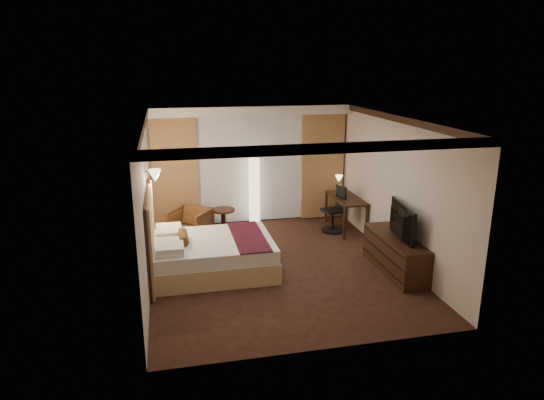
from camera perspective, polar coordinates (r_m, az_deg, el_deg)
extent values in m
cube|color=black|center=(8.98, 0.56, -7.76)|extent=(4.50, 5.50, 0.01)
cube|color=white|center=(8.28, 0.61, 9.62)|extent=(4.50, 5.50, 0.01)
cube|color=beige|center=(11.15, -2.62, 4.22)|extent=(4.50, 0.02, 2.70)
cube|color=beige|center=(8.33, -14.67, -0.33)|extent=(0.02, 5.50, 2.70)
cube|color=beige|center=(9.29, 14.24, 1.35)|extent=(0.02, 5.50, 2.70)
cube|color=white|center=(10.72, -2.47, 10.51)|extent=(4.50, 0.50, 0.20)
cube|color=silver|center=(11.10, -2.55, 3.63)|extent=(2.48, 0.04, 2.45)
cube|color=tan|center=(10.88, -11.35, 3.09)|extent=(1.00, 0.14, 2.45)
cube|color=tan|center=(11.45, 5.93, 3.95)|extent=(1.00, 0.14, 2.45)
imported|color=#472715|center=(10.23, -9.57, -2.71)|extent=(1.00, 0.98, 0.76)
imported|color=black|center=(8.68, 14.42, -2.24)|extent=(0.79, 1.20, 0.15)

